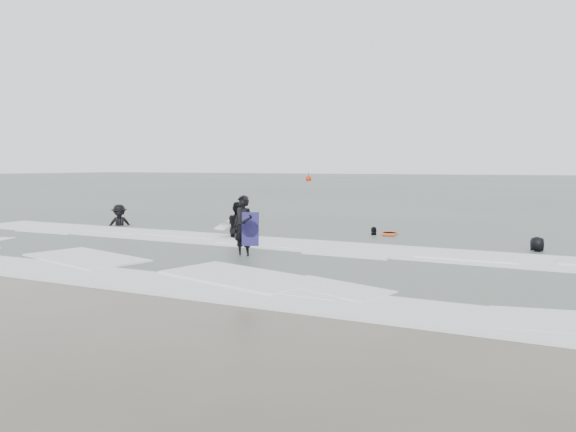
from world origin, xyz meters
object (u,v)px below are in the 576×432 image
at_px(surfer_centre, 243,258).
at_px(buoy, 309,179).
at_px(surfer_wading, 238,239).
at_px(surfer_breaker, 120,227).
at_px(surfer_right_far, 537,253).
at_px(surfer_right_near, 374,236).

bearing_deg(surfer_centre, buoy, 121.65).
relative_size(surfer_wading, surfer_breaker, 1.04).
bearing_deg(surfer_centre, surfer_right_far, 40.55).
height_order(surfer_centre, surfer_breaker, surfer_breaker).
distance_m(surfer_centre, buoy, 80.85).
relative_size(surfer_wading, buoy, 1.15).
height_order(surfer_breaker, surfer_right_near, surfer_breaker).
distance_m(surfer_centre, surfer_wading, 4.09).
xyz_separation_m(surfer_wading, surfer_breaker, (-6.74, 1.11, 0.00)).
bearing_deg(buoy, surfer_right_near, -63.23).
xyz_separation_m(surfer_centre, surfer_right_near, (1.81, 6.40, 0.00)).
xyz_separation_m(surfer_right_far, buoy, (-39.83, 69.33, 0.42)).
distance_m(surfer_wading, surfer_breaker, 6.83).
distance_m(surfer_right_near, surfer_right_far, 5.90).
bearing_deg(surfer_right_far, surfer_right_near, -38.35).
relative_size(surfer_breaker, surfer_right_far, 1.10).
height_order(surfer_right_near, surfer_right_far, surfer_right_far).
xyz_separation_m(surfer_wading, surfer_right_near, (4.09, 3.00, 0.00)).
xyz_separation_m(surfer_breaker, surfer_right_near, (10.83, 1.89, 0.00)).
bearing_deg(buoy, surfer_breaker, -71.47).
bearing_deg(surfer_right_near, surfer_wading, 13.46).
height_order(surfer_centre, buoy, buoy).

